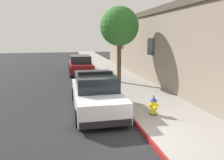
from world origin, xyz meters
The scene contains 8 objects.
ground_plane centered at (-4.46, 10.00, -0.10)m, with size 28.43×60.00×0.20m, color #232326.
sidewalk_pavement centered at (1.54, 10.00, 0.08)m, with size 3.08×60.00×0.16m, color gray.
curb_painted_edge centered at (-0.04, 10.00, 0.08)m, with size 0.08×60.00×0.16m, color maroon.
storefront_building centered at (5.64, 7.87, 2.45)m, with size 5.38×27.43×4.88m.
police_cruiser centered at (-1.20, 3.31, 0.74)m, with size 1.94×4.84×1.68m.
parked_car_silver_ahead centered at (-1.19, 13.09, 0.74)m, with size 1.94×4.84×1.56m.
fire_hydrant centered at (0.84, 1.83, 0.51)m, with size 0.44×0.40×0.76m.
street_tree centered at (1.01, 8.15, 3.76)m, with size 2.49×2.49×4.87m.
Camera 1 is at (-2.41, -5.81, 3.14)m, focal length 35.26 mm.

